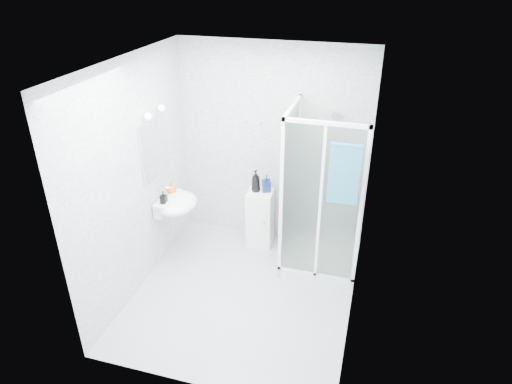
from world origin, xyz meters
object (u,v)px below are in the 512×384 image
(storage_cabinet, at_px, (260,218))
(hand_towel, at_px, (344,173))
(soap_dispenser_black, at_px, (164,198))
(shampoo_bottle_a, at_px, (256,181))
(shampoo_bottle_b, at_px, (266,183))
(wall_basin, at_px, (176,203))
(soap_dispenser_orange, at_px, (171,188))
(shower_enclosure, at_px, (315,235))

(storage_cabinet, distance_m, hand_towel, 1.68)
(soap_dispenser_black, bearing_deg, shampoo_bottle_a, 39.76)
(shampoo_bottle_a, height_order, shampoo_bottle_b, shampoo_bottle_a)
(shampoo_bottle_a, bearing_deg, wall_basin, -143.86)
(storage_cabinet, relative_size, hand_towel, 1.16)
(hand_towel, bearing_deg, shampoo_bottle_a, 148.48)
(shampoo_bottle_b, relative_size, soap_dispenser_orange, 1.44)
(shower_enclosure, bearing_deg, hand_towel, -52.83)
(wall_basin, distance_m, soap_dispenser_black, 0.22)
(wall_basin, xyz_separation_m, storage_cabinet, (0.89, 0.60, -0.41))
(storage_cabinet, xyz_separation_m, soap_dispenser_black, (-0.96, -0.75, 0.55))
(hand_towel, height_order, shampoo_bottle_a, hand_towel)
(shower_enclosure, height_order, shampoo_bottle_a, shower_enclosure)
(wall_basin, relative_size, soap_dispenser_black, 3.63)
(wall_basin, relative_size, hand_towel, 0.83)
(wall_basin, xyz_separation_m, soap_dispenser_orange, (-0.09, 0.11, 0.14))
(hand_towel, relative_size, soap_dispenser_black, 4.35)
(shampoo_bottle_b, relative_size, soap_dispenser_black, 1.45)
(wall_basin, height_order, storage_cabinet, wall_basin)
(hand_towel, bearing_deg, shampoo_bottle_b, 143.91)
(hand_towel, bearing_deg, shower_enclosure, 127.17)
(shampoo_bottle_b, xyz_separation_m, soap_dispenser_black, (-1.03, -0.79, 0.05))
(soap_dispenser_black, bearing_deg, soap_dispenser_orange, 94.86)
(soap_dispenser_orange, bearing_deg, shampoo_bottle_b, 27.00)
(hand_towel, xyz_separation_m, soap_dispenser_orange, (-2.05, 0.19, -0.56))
(storage_cabinet, relative_size, shampoo_bottle_a, 2.67)
(shower_enclosure, height_order, storage_cabinet, shower_enclosure)
(shampoo_bottle_b, bearing_deg, shampoo_bottle_a, -164.27)
(shampoo_bottle_a, relative_size, soap_dispenser_black, 1.89)
(shower_enclosure, relative_size, wall_basin, 3.57)
(shampoo_bottle_a, height_order, soap_dispenser_black, shampoo_bottle_a)
(shower_enclosure, bearing_deg, soap_dispenser_black, -165.07)
(shampoo_bottle_a, bearing_deg, soap_dispenser_orange, -151.57)
(wall_basin, bearing_deg, hand_towel, -2.48)
(wall_basin, distance_m, storage_cabinet, 1.15)
(shampoo_bottle_a, xyz_separation_m, soap_dispenser_orange, (-0.92, -0.50, 0.02))
(soap_dispenser_orange, distance_m, soap_dispenser_black, 0.25)
(wall_basin, bearing_deg, shampoo_bottle_a, 36.14)
(shower_enclosure, xyz_separation_m, hand_towel, (0.30, -0.40, 1.05))
(shampoo_bottle_a, bearing_deg, hand_towel, -31.52)
(shower_enclosure, xyz_separation_m, storage_cabinet, (-0.76, 0.28, -0.06))
(shower_enclosure, relative_size, hand_towel, 2.98)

